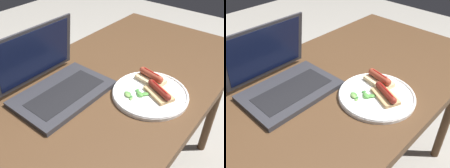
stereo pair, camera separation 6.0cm
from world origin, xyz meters
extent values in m
cube|color=#4C331E|center=(0.00, 0.00, 0.71)|extent=(1.47, 0.69, 0.04)
cylinder|color=#4C331E|center=(0.66, 0.27, 0.34)|extent=(0.05, 0.05, 0.69)
cylinder|color=#4C331E|center=(0.66, -0.27, 0.34)|extent=(0.05, 0.05, 0.69)
cube|color=#2D2D33|center=(-0.09, 0.08, 0.73)|extent=(0.33, 0.22, 0.02)
cube|color=black|center=(-0.09, 0.07, 0.74)|extent=(0.27, 0.12, 0.00)
cube|color=#2D2D33|center=(-0.09, 0.20, 0.85)|extent=(0.33, 0.04, 0.21)
cube|color=#0C1433|center=(-0.09, 0.20, 0.85)|extent=(0.30, 0.03, 0.18)
cylinder|color=white|center=(0.09, -0.16, 0.73)|extent=(0.27, 0.27, 0.01)
torus|color=white|center=(0.09, -0.16, 0.74)|extent=(0.26, 0.26, 0.01)
cube|color=#D6B784|center=(0.16, -0.12, 0.74)|extent=(0.08, 0.11, 0.02)
cylinder|color=#9E3D28|center=(0.16, -0.12, 0.77)|extent=(0.04, 0.09, 0.03)
sphere|color=#9E3D28|center=(0.15, -0.16, 0.77)|extent=(0.03, 0.03, 0.03)
sphere|color=#9E3D28|center=(0.16, -0.08, 0.77)|extent=(0.03, 0.03, 0.03)
cylinder|color=red|center=(0.16, -0.12, 0.78)|extent=(0.02, 0.07, 0.01)
cube|color=tan|center=(0.10, -0.19, 0.74)|extent=(0.10, 0.12, 0.01)
cylinder|color=maroon|center=(0.10, -0.19, 0.76)|extent=(0.06, 0.10, 0.02)
sphere|color=maroon|center=(0.08, -0.23, 0.76)|extent=(0.02, 0.02, 0.02)
sphere|color=maroon|center=(0.12, -0.15, 0.76)|extent=(0.02, 0.02, 0.02)
cylinder|color=red|center=(0.10, -0.19, 0.77)|extent=(0.04, 0.08, 0.01)
ellipsoid|color=#2D662D|center=(0.06, -0.14, 0.74)|extent=(0.02, 0.02, 0.00)
ellipsoid|color=#387A33|center=(0.08, -0.12, 0.74)|extent=(0.02, 0.02, 0.01)
ellipsoid|color=#709E4C|center=(0.03, -0.11, 0.74)|extent=(0.03, 0.03, 0.01)
ellipsoid|color=#4C8E3D|center=(0.06, -0.14, 0.74)|extent=(0.02, 0.03, 0.00)
ellipsoid|color=#4C8E3D|center=(0.07, -0.15, 0.74)|extent=(0.04, 0.03, 0.01)
ellipsoid|color=#4C8E3D|center=(0.04, -0.10, 0.74)|extent=(0.02, 0.03, 0.01)
ellipsoid|color=#4C8E3D|center=(0.06, -0.14, 0.74)|extent=(0.03, 0.04, 0.01)
ellipsoid|color=#709E4C|center=(0.03, -0.12, 0.74)|extent=(0.02, 0.02, 0.00)
ellipsoid|color=#2D662D|center=(0.03, -0.12, 0.74)|extent=(0.02, 0.01, 0.01)
camera|label=1|loc=(-0.53, -0.48, 1.27)|focal=40.00mm
camera|label=2|loc=(-0.49, -0.53, 1.27)|focal=40.00mm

